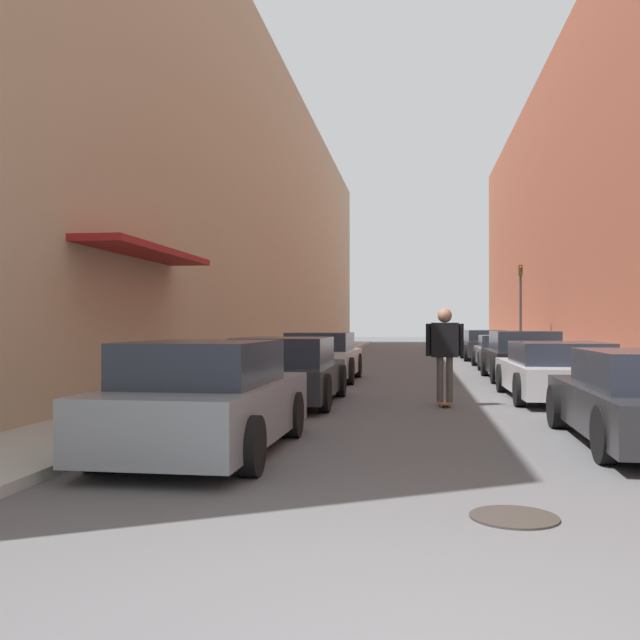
% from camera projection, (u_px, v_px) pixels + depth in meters
% --- Properties ---
extents(ground, '(121.12, 121.12, 0.00)m').
position_uv_depth(ground, '(421.00, 368.00, 24.99)').
color(ground, '#515154').
extents(curb_strip_left, '(1.80, 55.06, 0.12)m').
position_uv_depth(curb_strip_left, '(312.00, 358.00, 31.07)').
color(curb_strip_left, '#A3A099').
rests_on(curb_strip_left, ground).
extents(curb_strip_right, '(1.80, 55.06, 0.12)m').
position_uv_depth(curb_strip_right, '(534.00, 359.00, 29.81)').
color(curb_strip_right, '#A3A099').
rests_on(curb_strip_right, ground).
extents(building_row_left, '(4.90, 55.06, 12.40)m').
position_uv_depth(building_row_left, '(247.00, 219.00, 31.49)').
color(building_row_left, tan).
rests_on(building_row_left, ground).
extents(building_row_right, '(4.90, 55.06, 13.32)m').
position_uv_depth(building_row_right, '(606.00, 201.00, 29.46)').
color(building_row_right, brown).
rests_on(building_row_right, ground).
extents(parked_car_left_0, '(1.85, 4.07, 1.34)m').
position_uv_depth(parked_car_left_0, '(206.00, 400.00, 8.50)').
color(parked_car_left_0, gray).
rests_on(parked_car_left_0, ground).
extents(parked_car_left_1, '(2.04, 4.38, 1.28)m').
position_uv_depth(parked_car_left_1, '(286.00, 372.00, 13.83)').
color(parked_car_left_1, '#232326').
rests_on(parked_car_left_1, ground).
extents(parked_car_left_2, '(1.99, 4.02, 1.31)m').
position_uv_depth(parked_car_left_2, '(321.00, 357.00, 19.43)').
color(parked_car_left_2, silver).
rests_on(parked_car_left_2, ground).
extents(parked_car_right_1, '(2.07, 4.62, 1.18)m').
position_uv_depth(parked_car_right_1, '(557.00, 371.00, 14.52)').
color(parked_car_right_1, '#B7B7BC').
rests_on(parked_car_right_1, ground).
extents(parked_car_right_2, '(1.98, 4.47, 1.35)m').
position_uv_depth(parked_car_right_2, '(523.00, 356.00, 19.63)').
color(parked_car_right_2, black).
rests_on(parked_car_right_2, ground).
extents(parked_car_right_3, '(1.86, 4.34, 1.16)m').
position_uv_depth(parked_car_right_3, '(502.00, 352.00, 24.85)').
color(parked_car_right_3, '#515459').
rests_on(parked_car_right_3, ground).
extents(parked_car_right_4, '(1.88, 4.39, 1.29)m').
position_uv_depth(parked_car_right_4, '(484.00, 345.00, 30.61)').
color(parked_car_right_4, '#232326').
rests_on(parked_car_right_4, ground).
extents(skateboarder, '(0.71, 0.78, 1.84)m').
position_uv_depth(skateboarder, '(445.00, 346.00, 13.40)').
color(skateboarder, brown).
rests_on(skateboarder, ground).
extents(manhole_cover, '(0.70, 0.70, 0.02)m').
position_uv_depth(manhole_cover, '(514.00, 517.00, 5.65)').
color(manhole_cover, '#332D28').
rests_on(manhole_cover, ground).
extents(traffic_light, '(0.16, 0.22, 3.93)m').
position_uv_depth(traffic_light, '(521.00, 301.00, 30.13)').
color(traffic_light, '#2D2D2D').
rests_on(traffic_light, curb_strip_right).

